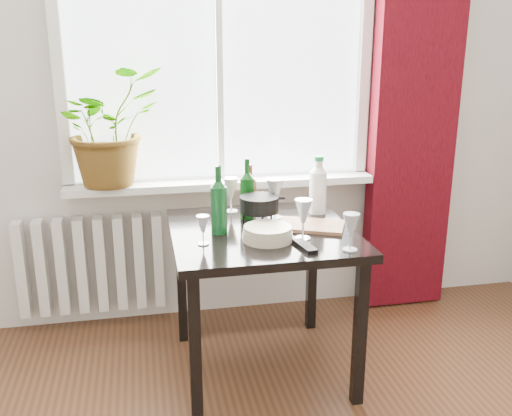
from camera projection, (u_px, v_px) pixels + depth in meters
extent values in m
cube|color=white|center=(218.00, 39.00, 3.05)|extent=(1.72, 0.08, 1.62)
cube|color=white|center=(222.00, 183.00, 3.20)|extent=(1.72, 0.20, 0.04)
cube|color=#38050B|center=(416.00, 95.00, 3.26)|extent=(0.50, 0.12, 2.56)
cube|color=silver|center=(91.00, 264.00, 3.21)|extent=(0.80, 0.10, 0.55)
cube|color=black|center=(262.00, 234.00, 2.69)|extent=(0.85, 0.85, 0.04)
cube|color=black|center=(195.00, 351.00, 2.38)|extent=(0.05, 0.05, 0.70)
cube|color=black|center=(182.00, 281.00, 3.07)|extent=(0.05, 0.05, 0.70)
cube|color=black|center=(360.00, 334.00, 2.52)|extent=(0.05, 0.05, 0.70)
cube|color=black|center=(312.00, 270.00, 3.21)|extent=(0.05, 0.05, 0.70)
imported|color=#32671B|center=(108.00, 127.00, 3.00)|extent=(0.74, 0.72, 0.63)
cylinder|color=beige|center=(268.00, 233.00, 2.54)|extent=(0.27, 0.27, 0.06)
cube|color=black|center=(305.00, 246.00, 2.44)|extent=(0.07, 0.17, 0.02)
cube|color=#8E5E40|center=(311.00, 226.00, 2.71)|extent=(0.36, 0.31, 0.02)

